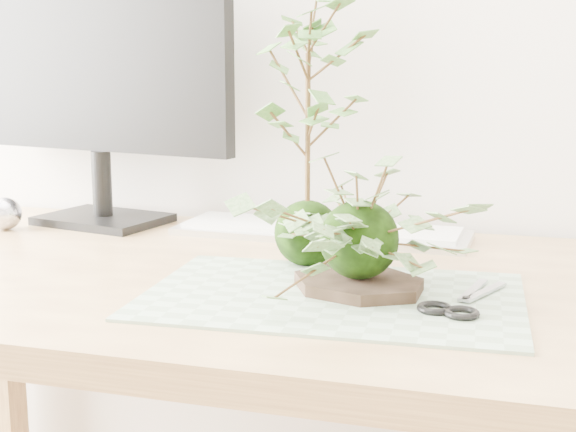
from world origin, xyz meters
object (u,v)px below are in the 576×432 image
Objects in this scene: maple_kokedama at (308,70)px; monitor at (99,71)px; desk at (323,339)px; keyboard at (321,231)px; ivy_kokedama at (360,203)px.

maple_kokedama is 0.74× the size of monitor.
desk is 0.28m from keyboard.
ivy_kokedama is 0.64m from monitor.
monitor reaches higher than ivy_kokedama.
keyboard is 0.94× the size of monitor.
ivy_kokedama is at bearing -19.28° from monitor.
monitor is at bearing 149.33° from ivy_kokedama.
ivy_kokedama is at bearing -49.64° from maple_kokedama.
desk is 3.02× the size of monitor.
keyboard reaches higher than desk.
monitor is at bearing 155.27° from maple_kokedama.
desk is 0.22m from ivy_kokedama.
keyboard is (-0.03, 0.20, -0.27)m from maple_kokedama.
keyboard is 0.48m from monitor.
ivy_kokedama is at bearing -65.92° from keyboard.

